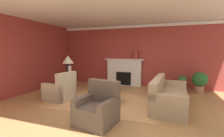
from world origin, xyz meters
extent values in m
plane|color=tan|center=(0.00, 0.00, 0.00)|extent=(9.38, 9.38, 0.00)
cube|color=#9E3833|center=(0.00, 3.10, 1.41)|extent=(7.82, 0.12, 2.83)
cube|color=#9E3833|center=(-3.67, 0.30, 1.41)|extent=(0.12, 6.68, 2.83)
cube|color=white|center=(0.00, 0.30, 2.86)|extent=(7.82, 6.68, 0.06)
cube|color=white|center=(0.00, 3.02, 2.75)|extent=(7.82, 0.08, 0.12)
cube|color=tan|center=(-0.35, 0.28, 0.01)|extent=(3.38, 2.21, 0.01)
cube|color=white|center=(-0.44, 2.90, 0.60)|extent=(1.60, 0.25, 1.20)
cube|color=black|center=(-0.44, 2.88, 0.35)|extent=(0.70, 0.26, 0.60)
cube|color=white|center=(-0.44, 2.87, 1.23)|extent=(1.80, 0.35, 0.06)
cube|color=tan|center=(1.59, 0.51, 0.23)|extent=(1.04, 2.16, 0.45)
cube|color=tan|center=(1.24, 0.53, 0.65)|extent=(0.35, 2.11, 0.40)
cube|color=tan|center=(1.52, -0.44, 0.31)|extent=(0.91, 0.26, 0.62)
cube|color=tan|center=(1.65, 1.45, 0.31)|extent=(0.91, 0.26, 0.62)
cube|color=#C1B293|center=(-1.89, 0.01, 0.22)|extent=(0.90, 0.90, 0.44)
cube|color=#C1B293|center=(-1.57, -0.04, 0.70)|extent=(0.27, 0.81, 0.51)
cube|color=#C1B293|center=(-1.84, 0.33, 0.30)|extent=(0.81, 0.25, 0.60)
cube|color=#C1B293|center=(-1.93, -0.32, 0.30)|extent=(0.81, 0.25, 0.60)
cube|color=brown|center=(0.03, -1.19, 0.22)|extent=(0.91, 0.91, 0.44)
cube|color=brown|center=(0.08, -0.88, 0.70)|extent=(0.82, 0.28, 0.51)
cube|color=brown|center=(-0.29, -1.14, 0.30)|extent=(0.26, 0.81, 0.60)
cube|color=brown|center=(0.36, -1.25, 0.30)|extent=(0.26, 0.81, 0.60)
cylinder|color=#2D2319|center=(-0.35, 0.28, 0.43)|extent=(1.00, 1.00, 0.04)
cylinder|color=#2D2319|center=(-0.35, 0.28, 0.21)|extent=(0.12, 0.12, 0.41)
cylinder|color=#2D2319|center=(-0.35, 0.28, 0.01)|extent=(0.56, 0.56, 0.03)
cube|color=#2D2319|center=(-2.18, 0.96, 0.68)|extent=(0.56, 0.56, 0.04)
cube|color=#2D2319|center=(-2.18, 0.96, 0.33)|extent=(0.10, 0.10, 0.66)
cube|color=#2D2319|center=(-2.18, 0.96, 0.02)|extent=(0.45, 0.45, 0.04)
cylinder|color=black|center=(-2.18, 0.96, 0.92)|extent=(0.18, 0.18, 0.45)
cone|color=beige|center=(-2.18, 0.96, 1.30)|extent=(0.44, 0.44, 0.30)
cylinder|color=#9E3328|center=(0.11, 2.84, 1.45)|extent=(0.18, 0.18, 0.38)
cylinder|color=#33703D|center=(2.06, 2.59, 0.31)|extent=(0.33, 0.33, 0.62)
cylinder|color=beige|center=(-2.03, 0.84, 0.88)|extent=(0.12, 0.12, 0.36)
cube|color=tan|center=(-0.29, 0.40, 0.47)|extent=(0.27, 0.23, 0.04)
cube|color=navy|center=(-0.36, 0.26, 0.51)|extent=(0.29, 0.23, 0.05)
cylinder|color=#A8754C|center=(2.66, 2.44, 0.15)|extent=(0.32, 0.32, 0.30)
sphere|color=#28602D|center=(2.66, 2.44, 0.55)|extent=(0.56, 0.56, 0.56)
camera|label=1|loc=(1.49, -4.28, 1.64)|focal=25.41mm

